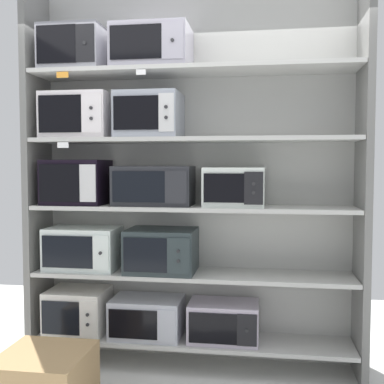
# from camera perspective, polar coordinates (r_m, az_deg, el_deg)

# --- Properties ---
(back_panel) EXTENTS (2.53, 0.04, 2.80)m
(back_panel) POSITION_cam_1_polar(r_m,az_deg,el_deg) (3.66, 0.52, 1.76)
(back_panel) COLOR #B2B2AD
(back_panel) RESTS_ON ground
(upright_left) EXTENTS (0.05, 0.40, 2.80)m
(upright_left) POSITION_cam_1_polar(r_m,az_deg,el_deg) (3.80, -18.14, 1.65)
(upright_left) COLOR slate
(upright_left) RESTS_ON ground
(upright_right) EXTENTS (0.05, 0.40, 2.80)m
(upright_right) POSITION_cam_1_polar(r_m,az_deg,el_deg) (3.47, 19.97, 1.46)
(upright_right) COLOR slate
(upright_right) RESTS_ON ground
(shelf_0) EXTENTS (2.33, 0.40, 0.03)m
(shelf_0) POSITION_cam_1_polar(r_m,az_deg,el_deg) (3.68, 0.00, -17.42)
(shelf_0) COLOR beige
(shelf_0) RESTS_ON ground
(microwave_0) EXTENTS (0.44, 0.38, 0.33)m
(microwave_0) POSITION_cam_1_polar(r_m,az_deg,el_deg) (3.84, -13.59, -13.74)
(microwave_0) COLOR silver
(microwave_0) RESTS_ON shelf_0
(microwave_1) EXTENTS (0.52, 0.36, 0.29)m
(microwave_1) POSITION_cam_1_polar(r_m,az_deg,el_deg) (3.68, -5.43, -14.78)
(microwave_1) COLOR #B5B8C4
(microwave_1) RESTS_ON shelf_0
(microwave_2) EXTENTS (0.51, 0.35, 0.28)m
(microwave_2) POSITION_cam_1_polar(r_m,az_deg,el_deg) (3.60, 3.85, -15.29)
(microwave_2) COLOR #BCB0C4
(microwave_2) RESTS_ON shelf_0
(shelf_1) EXTENTS (2.33, 0.40, 0.03)m
(shelf_1) POSITION_cam_1_polar(r_m,az_deg,el_deg) (3.53, 0.00, -9.91)
(shelf_1) COLOR beige
(microwave_3) EXTENTS (0.54, 0.35, 0.32)m
(microwave_3) POSITION_cam_1_polar(r_m,az_deg,el_deg) (3.71, -13.02, -6.62)
(microwave_3) COLOR silver
(microwave_3) RESTS_ON shelf_1
(microwave_4) EXTENTS (0.51, 0.41, 0.32)m
(microwave_4) POSITION_cam_1_polar(r_m,az_deg,el_deg) (3.53, -3.68, -7.04)
(microwave_4) COLOR #283335
(microwave_4) RESTS_ON shelf_1
(shelf_2) EXTENTS (2.33, 0.40, 0.03)m
(shelf_2) POSITION_cam_1_polar(r_m,az_deg,el_deg) (3.45, 0.00, -1.91)
(shelf_2) COLOR beige
(microwave_5) EXTENTS (0.45, 0.37, 0.33)m
(microwave_5) POSITION_cam_1_polar(r_m,az_deg,el_deg) (3.67, -13.76, 1.17)
(microwave_5) COLOR black
(microwave_5) RESTS_ON shelf_2
(microwave_6) EXTENTS (0.57, 0.35, 0.29)m
(microwave_6) POSITION_cam_1_polar(r_m,az_deg,el_deg) (3.49, -4.61, 0.76)
(microwave_6) COLOR #27282C
(microwave_6) RESTS_ON shelf_2
(microwave_7) EXTENTS (0.43, 0.35, 0.28)m
(microwave_7) POSITION_cam_1_polar(r_m,az_deg,el_deg) (3.40, 5.09, 0.62)
(microwave_7) COLOR silver
(microwave_7) RESTS_ON shelf_2
(shelf_3) EXTENTS (2.33, 0.40, 0.03)m
(shelf_3) POSITION_cam_1_polar(r_m,az_deg,el_deg) (3.44, 0.00, 6.31)
(shelf_3) COLOR beige
(microwave_8) EXTENTS (0.50, 0.37, 0.34)m
(microwave_8) POSITION_cam_1_polar(r_m,az_deg,el_deg) (3.68, -13.50, 8.89)
(microwave_8) COLOR silver
(microwave_8) RESTS_ON shelf_3
(microwave_9) EXTENTS (0.46, 0.42, 0.33)m
(microwave_9) POSITION_cam_1_polar(r_m,az_deg,el_deg) (3.51, -5.13, 9.17)
(microwave_9) COLOR #969CA9
(microwave_9) RESTS_ON shelf_3
(price_tag_0) EXTENTS (0.08, 0.00, 0.04)m
(price_tag_0) POSITION_cam_1_polar(r_m,az_deg,el_deg) (3.49, -15.31, 5.49)
(price_tag_0) COLOR white
(shelf_4) EXTENTS (2.33, 0.40, 0.03)m
(shelf_4) POSITION_cam_1_polar(r_m,az_deg,el_deg) (3.50, 0.00, 14.41)
(shelf_4) COLOR beige
(microwave_10) EXTENTS (0.45, 0.39, 0.33)m
(microwave_10) POSITION_cam_1_polar(r_m,az_deg,el_deg) (3.76, -13.96, 16.30)
(microwave_10) COLOR #9D9DA7
(microwave_10) RESTS_ON shelf_4
(microwave_11) EXTENTS (0.55, 0.41, 0.31)m
(microwave_11) POSITION_cam_1_polar(r_m,az_deg,el_deg) (3.59, -4.82, 16.88)
(microwave_11) COLOR #9E9AA8
(microwave_11) RESTS_ON shelf_4
(price_tag_1) EXTENTS (0.09, 0.00, 0.04)m
(price_tag_1) POSITION_cam_1_polar(r_m,az_deg,el_deg) (3.54, -15.36, 13.48)
(price_tag_1) COLOR orange
(price_tag_2) EXTENTS (0.07, 0.00, 0.04)m
(price_tag_2) POSITION_cam_1_polar(r_m,az_deg,el_deg) (3.36, -6.18, 14.19)
(price_tag_2) COLOR white
(shipping_carton) EXTENTS (0.53, 0.53, 0.35)m
(shipping_carton) POSITION_cam_1_polar(r_m,az_deg,el_deg) (3.25, -17.37, -20.93)
(shipping_carton) COLOR tan
(shipping_carton) RESTS_ON ground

